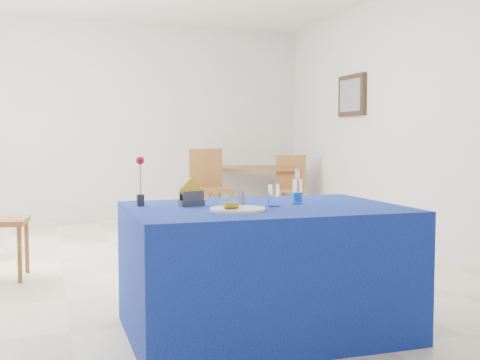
% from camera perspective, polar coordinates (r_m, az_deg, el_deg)
% --- Properties ---
extents(floor, '(7.00, 7.00, 0.00)m').
position_cam_1_polar(floor, '(5.49, -4.65, -8.25)').
color(floor, beige).
rests_on(floor, ground).
extents(room_shell, '(7.00, 7.00, 7.00)m').
position_cam_1_polar(room_shell, '(5.40, -4.76, 10.21)').
color(room_shell, silver).
rests_on(room_shell, ground).
extents(picture_frame, '(0.06, 0.64, 0.52)m').
position_cam_1_polar(picture_frame, '(7.78, 10.58, 7.89)').
color(picture_frame, black).
rests_on(picture_frame, room_shell).
extents(picture_art, '(0.02, 0.52, 0.40)m').
position_cam_1_polar(picture_art, '(7.77, 10.42, 7.90)').
color(picture_art, '#998C66').
rests_on(picture_art, room_shell).
extents(plate, '(0.31, 0.31, 0.01)m').
position_cam_1_polar(plate, '(3.35, -0.23, -2.80)').
color(plate, white).
rests_on(plate, blue_table).
extents(drinking_glass, '(0.07, 0.07, 0.13)m').
position_cam_1_polar(drinking_glass, '(3.57, 3.21, -1.45)').
color(drinking_glass, white).
rests_on(drinking_glass, blue_table).
extents(salt_shaker, '(0.03, 0.03, 0.08)m').
position_cam_1_polar(salt_shaker, '(3.55, 0.18, -1.84)').
color(salt_shaker, gray).
rests_on(salt_shaker, blue_table).
extents(pepper_shaker, '(0.03, 0.03, 0.08)m').
position_cam_1_polar(pepper_shaker, '(3.62, 0.06, -1.73)').
color(pepper_shaker, slate).
rests_on(pepper_shaker, blue_table).
extents(blue_table, '(1.60, 1.10, 0.76)m').
position_cam_1_polar(blue_table, '(3.64, 2.31, -8.45)').
color(blue_table, navy).
rests_on(blue_table, floor).
extents(water_bottle, '(0.06, 0.06, 0.21)m').
position_cam_1_polar(water_bottle, '(3.71, 5.46, -1.16)').
color(water_bottle, white).
rests_on(water_bottle, blue_table).
extents(napkin_holder, '(0.16, 0.09, 0.17)m').
position_cam_1_polar(napkin_holder, '(3.59, -4.61, -1.69)').
color(napkin_holder, '#343439').
rests_on(napkin_holder, blue_table).
extents(rose_vase, '(0.05, 0.05, 0.30)m').
position_cam_1_polar(rose_vase, '(3.60, -9.44, -0.19)').
color(rose_vase, '#222227').
rests_on(rose_vase, blue_table).
extents(oak_table, '(1.49, 1.09, 0.76)m').
position_cam_1_polar(oak_table, '(8.61, 0.76, 0.76)').
color(oak_table, brown).
rests_on(oak_table, floor).
extents(chair_bg_left, '(0.53, 0.53, 1.03)m').
position_cam_1_polar(chair_bg_left, '(7.75, -2.93, -0.23)').
color(chair_bg_left, '#975B2C').
rests_on(chair_bg_left, floor).
extents(chair_bg_right, '(0.55, 0.55, 0.93)m').
position_cam_1_polar(chair_bg_right, '(8.28, 4.82, -0.36)').
color(chair_bg_right, '#975B2C').
rests_on(chair_bg_right, floor).
extents(banana_pieces, '(0.09, 0.04, 0.04)m').
position_cam_1_polar(banana_pieces, '(3.31, -0.83, -2.42)').
color(banana_pieces, yellow).
rests_on(banana_pieces, plate).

